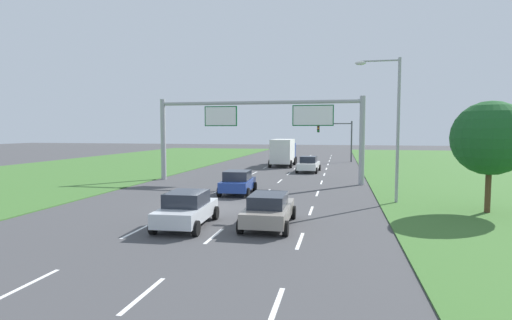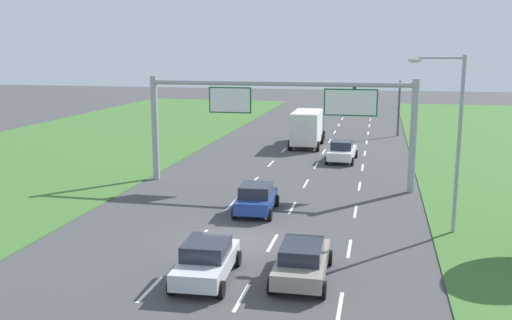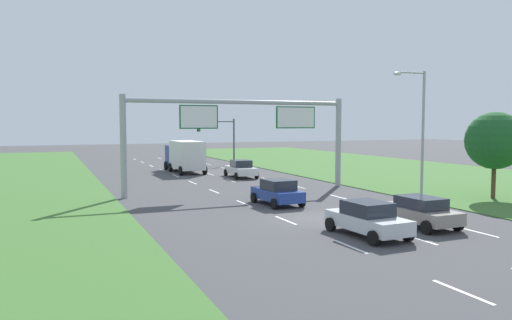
{
  "view_description": "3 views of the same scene",
  "coord_description": "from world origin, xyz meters",
  "px_view_note": "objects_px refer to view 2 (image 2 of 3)",
  "views": [
    {
      "loc": [
        6.73,
        -21.29,
        4.29
      ],
      "look_at": [
        -0.4,
        12.42,
        1.75
      ],
      "focal_mm": 28.0,
      "sensor_mm": 36.0,
      "label": 1
    },
    {
      "loc": [
        6.31,
        -24.55,
        8.79
      ],
      "look_at": [
        -0.53,
        6.92,
        2.46
      ],
      "focal_mm": 40.0,
      "sensor_mm": 36.0,
      "label": 2
    },
    {
      "loc": [
        -13.16,
        -23.1,
        5.07
      ],
      "look_at": [
        -0.45,
        7.08,
        2.64
      ],
      "focal_mm": 35.0,
      "sensor_mm": 36.0,
      "label": 3
    }
  ],
  "objects_px": {
    "car_near_red": "(256,198)",
    "box_truck": "(308,127)",
    "car_lead_silver": "(342,151)",
    "car_far_ahead": "(207,260)",
    "traffic_light_mast": "(380,98)",
    "street_lamp": "(451,129)",
    "car_mid_lane": "(302,260)",
    "sign_gantry": "(282,111)"
  },
  "relations": [
    {
      "from": "traffic_light_mast",
      "to": "car_near_red",
      "type": "bearing_deg",
      "value": -101.87
    },
    {
      "from": "car_near_red",
      "to": "box_truck",
      "type": "height_order",
      "value": "box_truck"
    },
    {
      "from": "box_truck",
      "to": "sign_gantry",
      "type": "distance_m",
      "value": 16.26
    },
    {
      "from": "box_truck",
      "to": "car_far_ahead",
      "type": "bearing_deg",
      "value": -90.56
    },
    {
      "from": "traffic_light_mast",
      "to": "box_truck",
      "type": "bearing_deg",
      "value": -129.59
    },
    {
      "from": "car_lead_silver",
      "to": "car_mid_lane",
      "type": "height_order",
      "value": "car_lead_silver"
    },
    {
      "from": "car_mid_lane",
      "to": "car_far_ahead",
      "type": "relative_size",
      "value": 1.02
    },
    {
      "from": "street_lamp",
      "to": "car_mid_lane",
      "type": "bearing_deg",
      "value": -130.23
    },
    {
      "from": "box_truck",
      "to": "sign_gantry",
      "type": "xyz_separation_m",
      "value": [
        0.26,
        -15.95,
        3.14
      ]
    },
    {
      "from": "car_near_red",
      "to": "car_lead_silver",
      "type": "distance_m",
      "value": 15.96
    },
    {
      "from": "sign_gantry",
      "to": "car_near_red",
      "type": "bearing_deg",
      "value": -92.24
    },
    {
      "from": "car_near_red",
      "to": "sign_gantry",
      "type": "xyz_separation_m",
      "value": [
        0.25,
        6.44,
        4.08
      ]
    },
    {
      "from": "car_mid_lane",
      "to": "box_truck",
      "type": "bearing_deg",
      "value": 95.67
    },
    {
      "from": "car_mid_lane",
      "to": "box_truck",
      "type": "distance_m",
      "value": 31.14
    },
    {
      "from": "car_mid_lane",
      "to": "box_truck",
      "type": "relative_size",
      "value": 0.57
    },
    {
      "from": "car_lead_silver",
      "to": "car_far_ahead",
      "type": "bearing_deg",
      "value": -95.34
    },
    {
      "from": "car_lead_silver",
      "to": "sign_gantry",
      "type": "bearing_deg",
      "value": -107.31
    },
    {
      "from": "car_near_red",
      "to": "street_lamp",
      "type": "height_order",
      "value": "street_lamp"
    },
    {
      "from": "car_mid_lane",
      "to": "sign_gantry",
      "type": "bearing_deg",
      "value": 101.72
    },
    {
      "from": "car_near_red",
      "to": "car_mid_lane",
      "type": "distance_m",
      "value": 9.27
    },
    {
      "from": "car_lead_silver",
      "to": "box_truck",
      "type": "bearing_deg",
      "value": 120.34
    },
    {
      "from": "car_lead_silver",
      "to": "street_lamp",
      "type": "distance_m",
      "value": 18.53
    },
    {
      "from": "car_mid_lane",
      "to": "street_lamp",
      "type": "height_order",
      "value": "street_lamp"
    },
    {
      "from": "car_near_red",
      "to": "box_truck",
      "type": "bearing_deg",
      "value": 87.3
    },
    {
      "from": "sign_gantry",
      "to": "car_far_ahead",
      "type": "bearing_deg",
      "value": -90.7
    },
    {
      "from": "car_far_ahead",
      "to": "car_near_red",
      "type": "bearing_deg",
      "value": 87.37
    },
    {
      "from": "box_truck",
      "to": "traffic_light_mast",
      "type": "bearing_deg",
      "value": 49.72
    },
    {
      "from": "car_near_red",
      "to": "box_truck",
      "type": "xyz_separation_m",
      "value": [
        -0.01,
        22.39,
        0.93
      ]
    },
    {
      "from": "car_near_red",
      "to": "traffic_light_mast",
      "type": "distance_m",
      "value": 30.84
    },
    {
      "from": "car_far_ahead",
      "to": "sign_gantry",
      "type": "bearing_deg",
      "value": 86.3
    },
    {
      "from": "car_lead_silver",
      "to": "car_mid_lane",
      "type": "bearing_deg",
      "value": -87.1
    },
    {
      "from": "car_far_ahead",
      "to": "box_truck",
      "type": "height_order",
      "value": "box_truck"
    },
    {
      "from": "car_far_ahead",
      "to": "street_lamp",
      "type": "relative_size",
      "value": 0.51
    },
    {
      "from": "car_far_ahead",
      "to": "sign_gantry",
      "type": "distance_m",
      "value": 16.29
    },
    {
      "from": "car_far_ahead",
      "to": "street_lamp",
      "type": "bearing_deg",
      "value": 36.47
    },
    {
      "from": "traffic_light_mast",
      "to": "street_lamp",
      "type": "distance_m",
      "value": 31.65
    },
    {
      "from": "car_mid_lane",
      "to": "box_truck",
      "type": "xyz_separation_m",
      "value": [
        -3.67,
        30.91,
        0.98
      ]
    },
    {
      "from": "car_far_ahead",
      "to": "sign_gantry",
      "type": "xyz_separation_m",
      "value": [
        0.19,
        15.76,
        4.09
      ]
    },
    {
      "from": "car_lead_silver",
      "to": "car_far_ahead",
      "type": "xyz_separation_m",
      "value": [
        -3.51,
        -24.87,
        -0.01
      ]
    },
    {
      "from": "car_mid_lane",
      "to": "sign_gantry",
      "type": "distance_m",
      "value": 15.89
    },
    {
      "from": "sign_gantry",
      "to": "traffic_light_mast",
      "type": "distance_m",
      "value": 24.38
    },
    {
      "from": "car_near_red",
      "to": "car_mid_lane",
      "type": "xyz_separation_m",
      "value": [
        3.65,
        -8.52,
        -0.05
      ]
    }
  ]
}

